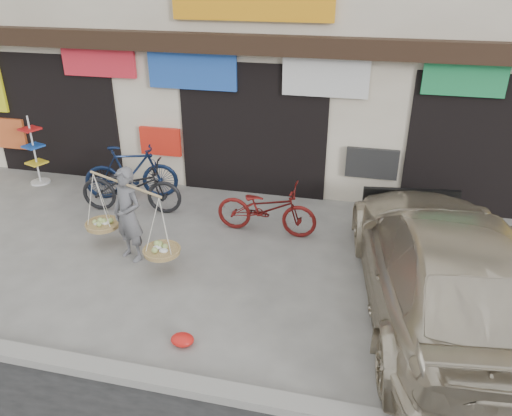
% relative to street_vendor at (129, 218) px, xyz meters
% --- Properties ---
extents(ground, '(70.00, 70.00, 0.00)m').
position_rel_street_vendor_xyz_m(ground, '(1.32, -0.49, -0.73)').
color(ground, gray).
rests_on(ground, ground).
extents(kerb, '(70.00, 0.25, 0.12)m').
position_rel_street_vendor_xyz_m(kerb, '(1.32, -2.49, -0.67)').
color(kerb, gray).
rests_on(kerb, ground).
extents(shophouse_block, '(14.00, 6.32, 7.00)m').
position_rel_street_vendor_xyz_m(shophouse_block, '(1.32, 5.93, 2.72)').
color(shophouse_block, beige).
rests_on(shophouse_block, ground).
extents(street_vendor, '(1.89, 1.13, 1.59)m').
position_rel_street_vendor_xyz_m(street_vendor, '(0.00, 0.00, 0.00)').
color(street_vendor, slate).
rests_on(street_vendor, ground).
extents(bike_0, '(2.05, 0.93, 1.04)m').
position_rel_street_vendor_xyz_m(bike_0, '(-0.77, 1.59, -0.21)').
color(bike_0, black).
rests_on(bike_0, ground).
extents(bike_1, '(1.96, 1.08, 1.13)m').
position_rel_street_vendor_xyz_m(bike_1, '(-1.04, 2.16, -0.16)').
color(bike_1, '#0F1C39').
rests_on(bike_1, ground).
extents(bike_2, '(1.84, 0.69, 0.96)m').
position_rel_street_vendor_xyz_m(bike_2, '(1.97, 1.36, -0.25)').
color(bike_2, maroon).
rests_on(bike_2, ground).
extents(suv, '(2.87, 5.55, 1.54)m').
position_rel_street_vendor_xyz_m(suv, '(4.80, -0.35, 0.04)').
color(suv, beige).
rests_on(suv, ground).
extents(display_rack, '(0.46, 0.46, 1.52)m').
position_rel_street_vendor_xyz_m(display_rack, '(-3.41, 2.39, -0.12)').
color(display_rack, silver).
rests_on(display_rack, ground).
extents(red_bag, '(0.31, 0.25, 0.14)m').
position_rel_street_vendor_xyz_m(red_bag, '(1.56, -1.78, -0.66)').
color(red_bag, red).
rests_on(red_bag, ground).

